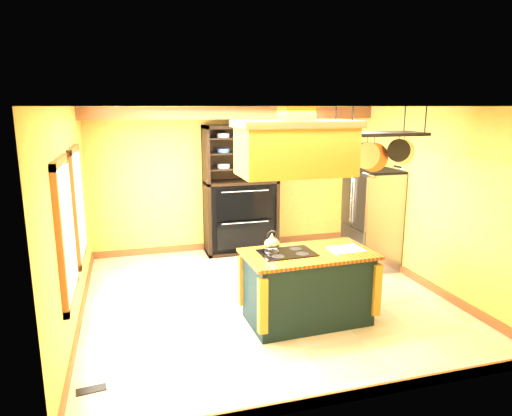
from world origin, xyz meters
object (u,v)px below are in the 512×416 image
refrigerator (371,221)px  hutch (240,204)px  pot_rack (379,142)px  kitchen_island (307,286)px  range_hood (295,146)px

refrigerator → hutch: (-1.91, 1.47, 0.11)m
pot_rack → hutch: pot_rack is taller
kitchen_island → hutch: hutch is taller
pot_rack → range_hood: bearing=-179.4°
range_hood → pot_rack: 1.11m
kitchen_island → refrigerator: refrigerator is taller
kitchen_island → hutch: size_ratio=0.69×
range_hood → refrigerator: range_hood is taller
pot_rack → refrigerator: pot_rack is taller
pot_rack → hutch: (-1.01, 3.07, -1.35)m
kitchen_island → pot_rack: pot_rack is taller
kitchen_island → range_hood: range_hood is taller
refrigerator → hutch: bearing=142.5°
kitchen_island → pot_rack: size_ratio=1.40×
range_hood → kitchen_island: bearing=0.2°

